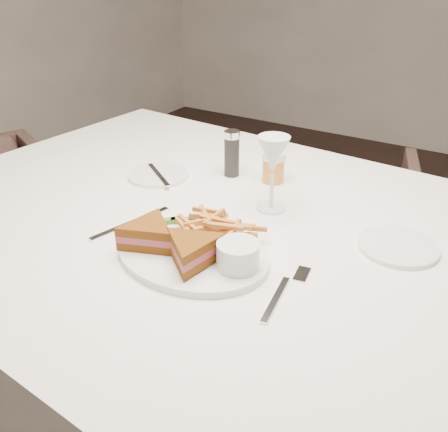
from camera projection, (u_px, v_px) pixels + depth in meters
ground at (361, 406)px, 1.59m from camera, size 5.00×5.00×0.00m
table at (234, 356)px, 1.26m from camera, size 1.70×1.20×0.75m
chair_far at (323, 229)px, 1.92m from camera, size 0.79×0.77×0.66m
table_setting at (218, 221)px, 1.03m from camera, size 0.80×0.64×0.18m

